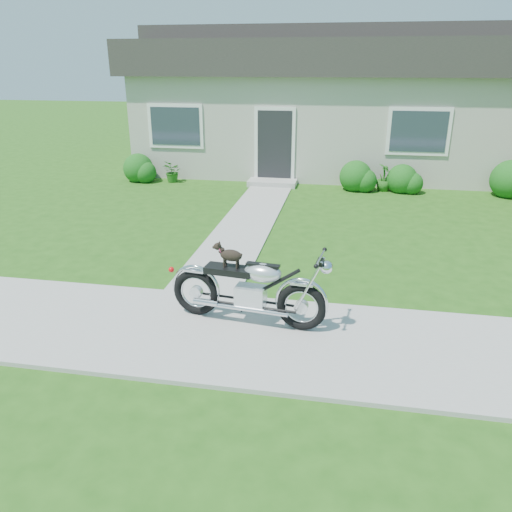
{
  "coord_description": "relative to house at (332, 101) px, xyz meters",
  "views": [
    {
      "loc": [
        0.61,
        -5.63,
        3.37
      ],
      "look_at": [
        -0.6,
        1.0,
        0.75
      ],
      "focal_mm": 35.0,
      "sensor_mm": 36.0,
      "label": 1
    }
  ],
  "objects": [
    {
      "name": "house",
      "position": [
        0.0,
        0.0,
        0.0
      ],
      "size": [
        12.6,
        7.03,
        4.5
      ],
      "color": "#BAB6A7",
      "rests_on": "ground"
    },
    {
      "name": "potted_plant_right",
      "position": [
        1.66,
        -3.44,
        -1.78
      ],
      "size": [
        0.45,
        0.45,
        0.75
      ],
      "primitive_type": "imported",
      "rotation": [
        0.0,
        0.0,
        1.49
      ],
      "color": "#24611A",
      "rests_on": "ground"
    },
    {
      "name": "motorcycle_with_dog",
      "position": [
        -0.55,
        -11.67,
        -1.62
      ],
      "size": [
        2.22,
        0.61,
        1.1
      ],
      "rotation": [
        0.0,
        0.0,
        -0.12
      ],
      "color": "black",
      "rests_on": "sidewalk"
    },
    {
      "name": "ground",
      "position": [
        0.0,
        -11.99,
        -2.16
      ],
      "size": [
        80.0,
        80.0,
        0.0
      ],
      "primitive_type": "plane",
      "color": "#235114",
      "rests_on": "ground"
    },
    {
      "name": "sidewalk",
      "position": [
        0.0,
        -11.99,
        -2.14
      ],
      "size": [
        24.0,
        2.2,
        0.04
      ],
      "primitive_type": "cube",
      "color": "#9E9B93",
      "rests_on": "ground"
    },
    {
      "name": "walkway",
      "position": [
        -1.5,
        -6.99,
        -2.14
      ],
      "size": [
        1.2,
        8.0,
        0.03
      ],
      "primitive_type": "cube",
      "color": "#9E9B93",
      "rests_on": "ground"
    },
    {
      "name": "potted_plant_left",
      "position": [
        -4.52,
        -3.44,
        -1.83
      ],
      "size": [
        0.77,
        0.76,
        0.65
      ],
      "primitive_type": "imported",
      "rotation": [
        0.0,
        0.0,
        5.54
      ],
      "color": "#225F19",
      "rests_on": "ground"
    },
    {
      "name": "shrub_row",
      "position": [
        1.16,
        -3.49,
        -1.75
      ],
      "size": [
        11.52,
        1.06,
        1.06
      ],
      "color": "#185516",
      "rests_on": "ground"
    }
  ]
}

